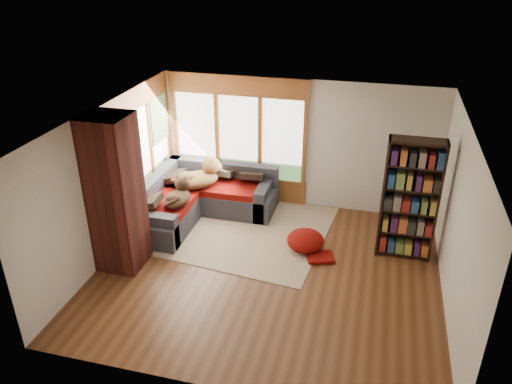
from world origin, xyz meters
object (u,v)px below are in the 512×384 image
at_px(sectional_sofa, 192,196).
at_px(brick_chimney, 116,194).
at_px(pouf, 306,240).
at_px(dog_brindle, 178,196).
at_px(area_rug, 228,226).
at_px(bookshelf, 410,200).
at_px(dog_tan, 200,176).

bearing_deg(sectional_sofa, brick_chimney, -98.09).
relative_size(pouf, dog_brindle, 0.90).
bearing_deg(area_rug, dog_brindle, -156.13).
relative_size(bookshelf, dog_tan, 2.07).
relative_size(sectional_sofa, dog_brindle, 3.04).
bearing_deg(dog_tan, brick_chimney, -149.12).
height_order(sectional_sofa, dog_brindle, dog_brindle).
distance_m(area_rug, bookshelf, 3.38).
xyz_separation_m(brick_chimney, sectional_sofa, (0.45, 2.05, -1.00)).
distance_m(brick_chimney, dog_tan, 2.16).
height_order(brick_chimney, dog_tan, brick_chimney).
relative_size(brick_chimney, area_rug, 0.71).
xyz_separation_m(sectional_sofa, bookshelf, (4.09, -0.62, 0.76)).
bearing_deg(pouf, dog_brindle, 178.57).
bearing_deg(brick_chimney, bookshelf, 17.44).
bearing_deg(dog_tan, area_rug, -71.35).
distance_m(sectional_sofa, dog_tan, 0.54).
relative_size(brick_chimney, sectional_sofa, 1.18).
distance_m(pouf, dog_tan, 2.45).
relative_size(sectional_sofa, area_rug, 0.60).
xyz_separation_m(bookshelf, pouf, (-1.65, -0.26, -0.87)).
height_order(bookshelf, dog_brindle, bookshelf).
bearing_deg(dog_tan, dog_brindle, -141.40).
bearing_deg(pouf, brick_chimney, -157.99).
distance_m(bookshelf, dog_brindle, 4.04).
relative_size(bookshelf, dog_brindle, 2.94).
height_order(sectional_sofa, area_rug, sectional_sofa).
bearing_deg(dog_brindle, area_rug, -64.55).
distance_m(area_rug, dog_brindle, 1.15).
relative_size(area_rug, bookshelf, 1.73).
distance_m(brick_chimney, dog_brindle, 1.45).
relative_size(brick_chimney, pouf, 3.98).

